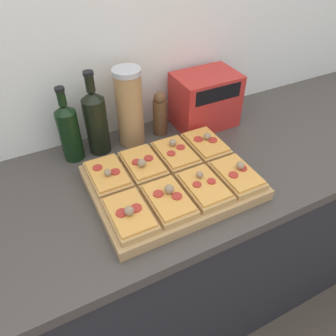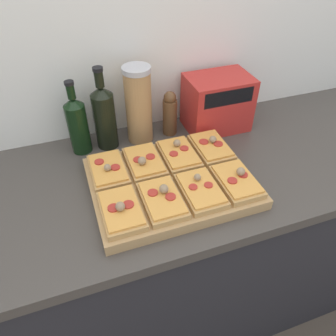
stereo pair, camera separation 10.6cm
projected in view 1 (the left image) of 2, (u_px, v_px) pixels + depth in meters
wall_back at (122, 46)px, 1.16m from camera, size 6.00×0.06×2.50m
kitchen_counter at (167, 252)px, 1.43m from camera, size 2.63×0.67×0.93m
cutting_board at (172, 182)px, 1.06m from camera, size 0.51×0.39×0.04m
pizza_slice_back_left at (108, 175)px, 1.04m from camera, size 0.11×0.18×0.05m
pizza_slice_back_midleft at (143, 164)px, 1.08m from camera, size 0.11×0.18×0.06m
pizza_slice_back_midright at (175, 153)px, 1.13m from camera, size 0.11×0.18×0.05m
pizza_slice_back_right at (206, 144)px, 1.17m from camera, size 0.11×0.18×0.05m
pizza_slice_front_left at (129, 214)px, 0.92m from camera, size 0.11×0.18×0.06m
pizza_slice_front_midleft at (168, 200)px, 0.96m from camera, size 0.11×0.18×0.06m
pizza_slice_front_midright at (204, 187)px, 1.00m from camera, size 0.11×0.18×0.05m
pizza_slice_front_right at (237, 175)px, 1.04m from camera, size 0.11×0.18×0.05m
olive_oil_bottle at (69, 131)px, 1.12m from camera, size 0.07×0.07×0.28m
wine_bottle at (96, 121)px, 1.15m from camera, size 0.08×0.08×0.31m
grain_jar_tall at (130, 107)px, 1.18m from camera, size 0.10×0.10×0.29m
pepper_mill at (160, 114)px, 1.26m from camera, size 0.06×0.06×0.18m
toaster_oven at (205, 100)px, 1.30m from camera, size 0.27×0.17×0.21m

